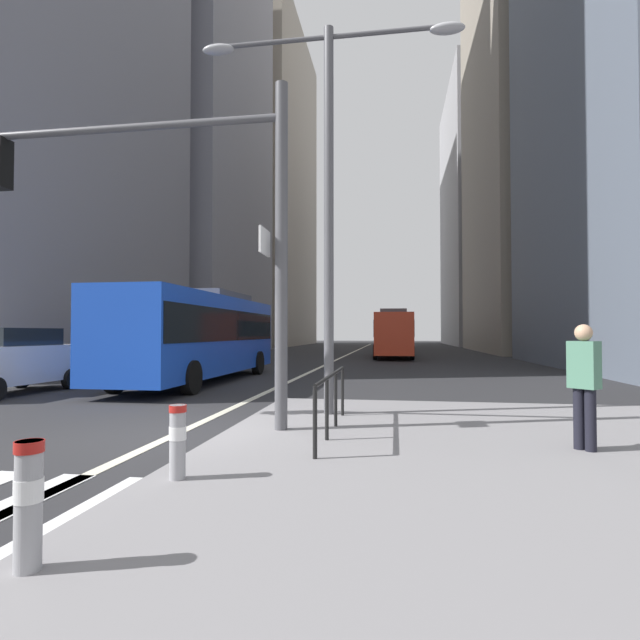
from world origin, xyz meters
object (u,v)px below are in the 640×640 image
object	(u,v)px
bollard_front	(28,498)
pedestrian_waiting	(584,380)
street_lamp_post	(329,164)
car_receding_far	(387,341)
city_bus_blue_oncoming	(200,332)
sedan_white_oncoming	(10,360)
car_oncoming_mid	(241,344)
traffic_signal_gantry	(177,205)
bollard_left	(178,438)
city_bus_red_distant	(391,332)
car_receding_near	(390,341)
city_bus_red_receding	(393,332)

from	to	relation	value
bollard_front	pedestrian_waiting	size ratio (longest dim) A/B	0.51
street_lamp_post	car_receding_far	bearing A→B (deg)	89.14
city_bus_blue_oncoming	sedan_white_oncoming	xyz separation A→B (m)	(-4.18, -4.12, -0.85)
sedan_white_oncoming	street_lamp_post	distance (m)	11.20
car_receding_far	street_lamp_post	distance (m)	38.43
street_lamp_post	bollard_front	distance (m)	8.33
car_oncoming_mid	sedan_white_oncoming	bearing A→B (deg)	-91.21
car_receding_far	pedestrian_waiting	world-z (taller)	car_receding_far
traffic_signal_gantry	bollard_front	distance (m)	6.28
car_oncoming_mid	bollard_front	bearing A→B (deg)	-74.67
traffic_signal_gantry	bollard_left	world-z (taller)	traffic_signal_gantry
bollard_front	bollard_left	world-z (taller)	bollard_front
city_bus_red_distant	car_oncoming_mid	xyz separation A→B (m)	(-10.29, -26.83, -0.85)
sedan_white_oncoming	car_receding_near	bearing A→B (deg)	74.00
city_bus_red_receding	city_bus_red_distant	world-z (taller)	same
city_bus_blue_oncoming	street_lamp_post	world-z (taller)	street_lamp_post
city_bus_red_distant	bollard_front	bearing A→B (deg)	-92.02
car_receding_far	pedestrian_waiting	size ratio (longest dim) A/B	2.36
sedan_white_oncoming	pedestrian_waiting	xyz separation A→B (m)	(13.89, -5.47, 0.15)
bollard_front	car_receding_far	bearing A→B (deg)	87.75
city_bus_red_receding	car_oncoming_mid	distance (m)	11.07
bollard_front	pedestrian_waiting	bearing A→B (deg)	39.85
car_receding_near	street_lamp_post	world-z (taller)	street_lamp_post
sedan_white_oncoming	car_receding_far	bearing A→B (deg)	73.43
bollard_left	pedestrian_waiting	xyz separation A→B (m)	(5.08, 2.15, 0.53)
sedan_white_oncoming	car_oncoming_mid	size ratio (longest dim) A/B	1.01
sedan_white_oncoming	traffic_signal_gantry	bearing A→B (deg)	-32.45
street_lamp_post	bollard_front	xyz separation A→B (m)	(-1.19, -6.82, -4.63)
city_bus_blue_oncoming	bollard_front	xyz separation A→B (m)	(4.53, -13.91, -1.19)
car_receding_far	bollard_left	xyz separation A→B (m)	(-1.67, -42.83, -0.37)
bollard_left	traffic_signal_gantry	bearing A→B (deg)	115.72
traffic_signal_gantry	sedan_white_oncoming	bearing A→B (deg)	147.55
bollard_left	pedestrian_waiting	world-z (taller)	pedestrian_waiting
street_lamp_post	traffic_signal_gantry	bearing A→B (deg)	-145.42
car_receding_near	car_receding_far	distance (m)	2.06
city_bus_red_receding	pedestrian_waiting	world-z (taller)	city_bus_red_receding
pedestrian_waiting	car_receding_far	bearing A→B (deg)	94.79
sedan_white_oncoming	bollard_front	distance (m)	13.11
car_oncoming_mid	car_receding_near	world-z (taller)	same
city_bus_blue_oncoming	car_receding_far	distance (m)	31.73
bollard_left	city_bus_blue_oncoming	bearing A→B (deg)	111.49
car_receding_far	street_lamp_post	xyz separation A→B (m)	(-0.57, -38.18, 4.29)
city_bus_red_receding	bollard_front	xyz separation A→B (m)	(-2.36, -33.13, -1.19)
city_bus_blue_oncoming	car_receding_far	xyz separation A→B (m)	(6.30, 31.08, -0.85)
city_bus_blue_oncoming	bollard_front	size ratio (longest dim) A/B	12.11
city_bus_red_distant	street_lamp_post	xyz separation A→B (m)	(-0.82, -50.22, 3.45)
city_bus_red_receding	bollard_front	bearing A→B (deg)	-94.07
city_bus_blue_oncoming	car_receding_far	world-z (taller)	city_bus_blue_oncoming
city_bus_blue_oncoming	bollard_front	bearing A→B (deg)	-71.95
car_receding_far	pedestrian_waiting	bearing A→B (deg)	-85.21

